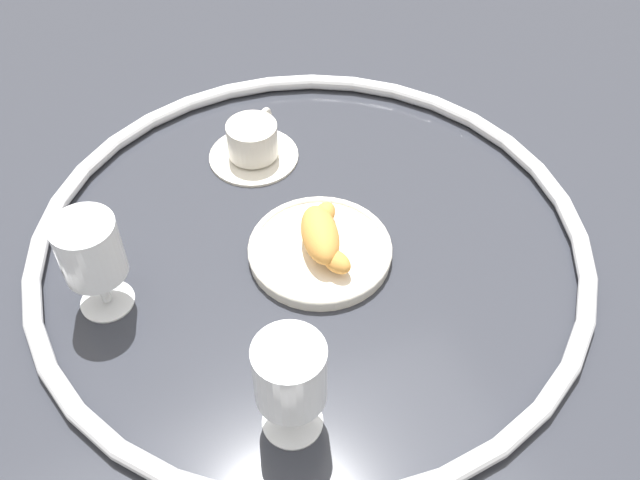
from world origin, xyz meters
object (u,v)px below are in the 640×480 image
pastry_plate (320,250)px  juice_glass_right (290,376)px  croissant_large (322,235)px  coffee_cup_near (253,143)px  juice_glass_left (91,253)px

pastry_plate → juice_glass_right: bearing=-29.7°
pastry_plate → croissant_large: (0.00, 0.00, 0.03)m
coffee_cup_near → juice_glass_right: size_ratio=0.97×
pastry_plate → juice_glass_left: bearing=-96.4°
croissant_large → juice_glass_right: size_ratio=0.96×
pastry_plate → croissant_large: size_ratio=1.44×
pastry_plate → croissant_large: croissant_large is taller
coffee_cup_near → pastry_plate: bearing=3.9°
croissant_large → juice_glass_right: bearing=-30.4°
pastry_plate → juice_glass_left: (-0.03, -0.28, 0.08)m
pastry_plate → juice_glass_right: 0.26m
pastry_plate → croissant_large: 0.03m
coffee_cup_near → juice_glass_left: bearing=-53.8°
croissant_large → juice_glass_left: bearing=-96.5°
coffee_cup_near → croissant_large: bearing=4.6°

